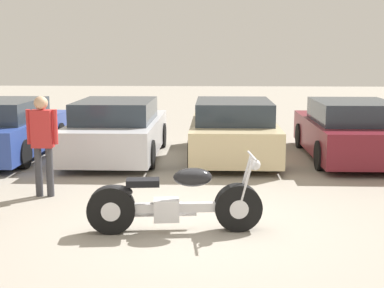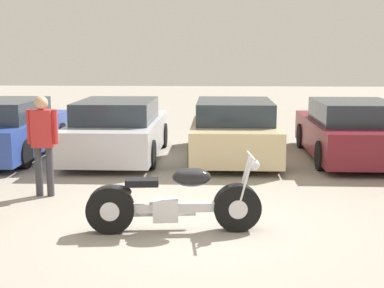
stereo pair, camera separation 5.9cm
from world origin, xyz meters
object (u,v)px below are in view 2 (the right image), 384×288
(parked_car_champagne, at_px, (234,131))
(person_standing, at_px, (43,137))
(parked_car_blue, at_px, (5,130))
(parked_car_silver, at_px, (119,130))
(parked_car_maroon, at_px, (351,131))
(motorcycle, at_px, (172,202))

(parked_car_champagne, relative_size, person_standing, 2.47)
(parked_car_champagne, height_order, person_standing, person_standing)
(parked_car_blue, relative_size, parked_car_silver, 1.00)
(parked_car_silver, xyz_separation_m, parked_car_maroon, (5.26, 0.05, 0.00))
(parked_car_blue, height_order, person_standing, person_standing)
(motorcycle, height_order, parked_car_silver, parked_car_silver)
(parked_car_champagne, height_order, parked_car_maroon, same)
(parked_car_blue, height_order, parked_car_champagne, same)
(motorcycle, xyz_separation_m, parked_car_maroon, (3.62, 5.13, 0.22))
(parked_car_silver, height_order, parked_car_champagne, same)
(parked_car_blue, xyz_separation_m, parked_car_silver, (2.63, 0.04, 0.00))
(parked_car_blue, relative_size, parked_car_maroon, 1.00)
(parked_car_blue, xyz_separation_m, parked_car_champagne, (5.26, 0.10, 0.00))
(parked_car_maroon, bearing_deg, parked_car_champagne, 179.92)
(parked_car_silver, bearing_deg, parked_car_blue, -179.04)
(parked_car_silver, relative_size, person_standing, 2.47)
(parked_car_silver, distance_m, parked_car_champagne, 2.63)
(parked_car_silver, bearing_deg, motorcycle, -72.08)
(parked_car_maroon, relative_size, person_standing, 2.47)
(parked_car_maroon, xyz_separation_m, person_standing, (-5.90, -3.43, 0.38))
(parked_car_blue, bearing_deg, parked_car_champagne, 1.07)
(parked_car_champagne, xyz_separation_m, parked_car_maroon, (2.63, -0.00, 0.00))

